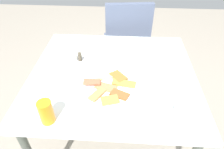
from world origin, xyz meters
name	(u,v)px	position (x,y,z in m)	size (l,w,h in m)	color
ground_plane	(113,139)	(0.00, 0.00, 0.00)	(6.00, 6.00, 0.00)	gray
dining_table	(113,82)	(0.00, 0.00, 0.64)	(1.01, 0.94, 0.72)	white
dining_chair	(126,40)	(0.09, 0.76, 0.52)	(0.46, 0.47, 0.91)	#4E5972
pide_platter	(111,87)	(0.00, -0.14, 0.73)	(0.31, 0.30, 0.04)	white
salad_plate_greens	(148,54)	(0.23, 0.19, 0.74)	(0.22, 0.22, 0.06)	white
soda_can	(46,112)	(-0.28, -0.39, 0.78)	(0.07, 0.07, 0.12)	orange
drinking_glass	(180,113)	(0.33, -0.34, 0.76)	(0.07, 0.07, 0.10)	silver
paper_napkin	(162,44)	(0.35, 0.36, 0.72)	(0.13, 0.13, 0.00)	white
fork	(163,45)	(0.35, 0.34, 0.72)	(0.16, 0.01, 0.01)	silver
spoon	(162,43)	(0.35, 0.37, 0.72)	(0.17, 0.02, 0.01)	silver
condiment_caddy	(78,59)	(-0.24, 0.10, 0.74)	(0.10, 0.10, 0.08)	#B2B2B7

